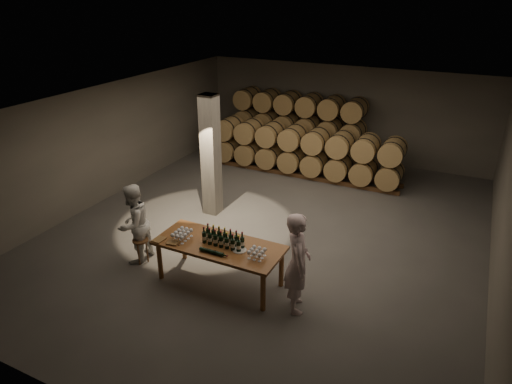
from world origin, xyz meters
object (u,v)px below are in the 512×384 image
at_px(stool, 141,244).
at_px(tasting_table, 219,248).
at_px(person_man, 298,263).
at_px(person_woman, 134,224).
at_px(notebook_near, 173,243).
at_px(bottle_cluster, 223,240).
at_px(plate, 240,250).

bearing_deg(stool, tasting_table, 3.82).
relative_size(person_man, person_woman, 1.11).
height_order(notebook_near, person_woman, person_woman).
bearing_deg(person_woman, stool, 74.33).
distance_m(bottle_cluster, plate, 0.40).
bearing_deg(notebook_near, stool, 157.87).
bearing_deg(tasting_table, bottle_cluster, -1.45).
xyz_separation_m(tasting_table, person_man, (1.71, -0.08, 0.20)).
height_order(bottle_cluster, person_woman, person_woman).
bearing_deg(notebook_near, person_woman, 157.70).
distance_m(person_man, person_woman, 3.80).
bearing_deg(person_man, stool, 64.36).
relative_size(tasting_table, notebook_near, 11.18).
bearing_deg(stool, person_woman, 165.36).
bearing_deg(bottle_cluster, stool, -176.43).
height_order(bottle_cluster, notebook_near, bottle_cluster).
bearing_deg(plate, bottle_cluster, 175.29).
xyz_separation_m(stool, person_man, (3.62, 0.04, 0.53)).
distance_m(notebook_near, person_woman, 1.29).
xyz_separation_m(notebook_near, person_woman, (-1.25, 0.30, -0.02)).
distance_m(plate, person_woman, 2.57).
xyz_separation_m(notebook_near, person_man, (2.54, 0.30, 0.08)).
bearing_deg(person_man, tasting_table, 60.86).
bearing_deg(person_woman, person_man, 88.95).
xyz_separation_m(stool, person_woman, (-0.17, 0.05, 0.43)).
relative_size(plate, person_man, 0.14).
distance_m(plate, stool, 2.44).
distance_m(tasting_table, person_woman, 2.09).
bearing_deg(person_man, person_woman, 63.64).
xyz_separation_m(plate, stool, (-2.40, -0.09, -0.44)).
bearing_deg(person_woman, plate, 90.04).
relative_size(plate, stool, 0.48).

